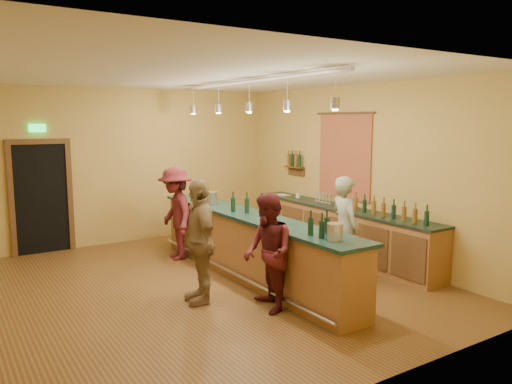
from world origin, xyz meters
TOP-DOWN VIEW (x-y plane):
  - floor at (0.00, 0.00)m, footprint 7.00×7.00m
  - ceiling at (0.00, 0.00)m, footprint 6.50×7.00m
  - wall_back at (0.00, 3.50)m, footprint 6.50×0.02m
  - wall_front at (0.00, -3.50)m, footprint 6.50×0.02m
  - wall_right at (3.25, 0.00)m, footprint 0.02×7.00m
  - doorway at (-1.70, 3.47)m, footprint 1.15×0.09m
  - tapestry at (3.23, 0.40)m, footprint 0.03×1.40m
  - bottle_shelf at (3.17, 1.90)m, footprint 0.17×0.55m
  - back_counter at (2.97, 0.18)m, footprint 0.60×4.55m
  - tasting_bar at (0.84, -0.00)m, footprint 0.74×5.10m
  - pendant_track at (0.84, -0.00)m, footprint 0.11×4.60m
  - bartender at (2.04, -0.93)m, footprint 0.48×0.66m
  - customer_a at (0.29, -1.35)m, footprint 0.78×0.90m
  - customer_b at (-0.33, -0.56)m, footprint 0.61×1.09m
  - customer_c at (0.29, 1.68)m, footprint 0.76×1.17m
  - bar_stool at (1.41, 1.97)m, footprint 0.32×0.32m

SIDE VIEW (x-z plane):
  - floor at x=0.00m, z-range 0.00..0.00m
  - back_counter at x=2.97m, z-range -0.15..1.12m
  - bar_stool at x=1.41m, z-range 0.18..0.84m
  - tasting_bar at x=0.84m, z-range -0.08..1.30m
  - customer_a at x=0.29m, z-range 0.00..1.59m
  - bartender at x=2.04m, z-range 0.00..1.68m
  - customer_c at x=0.29m, z-range 0.00..1.70m
  - customer_b at x=-0.33m, z-range 0.00..1.75m
  - doorway at x=-1.70m, z-range -0.11..2.36m
  - wall_back at x=0.00m, z-range 0.00..3.20m
  - wall_front at x=0.00m, z-range 0.00..3.20m
  - wall_right at x=3.25m, z-range 0.00..3.20m
  - bottle_shelf at x=3.17m, z-range 1.39..1.94m
  - tapestry at x=3.23m, z-range 1.05..2.65m
  - pendant_track at x=0.84m, z-range 2.73..3.24m
  - ceiling at x=0.00m, z-range 3.19..3.21m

